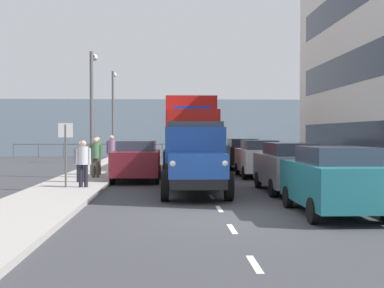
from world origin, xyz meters
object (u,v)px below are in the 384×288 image
at_px(car_black_kerbside_3, 242,153).
at_px(pedestrian_by_lamp, 96,154).
at_px(car_white_kerbside_2, 258,158).
at_px(pedestrian_couple_a, 112,150).
at_px(lorry_cargo_red, 190,132).
at_px(pedestrian_with_bag, 81,158).
at_px(pedestrian_strolling, 97,152).
at_px(lamp_post_far, 113,107).
at_px(street_sign, 66,144).
at_px(truck_vintage_blue, 195,160).
at_px(car_maroon_oppositeside_0, 137,160).
at_px(car_teal_kerbside_near, 334,179).
at_px(car_grey_kerbside_1, 288,166).
at_px(pedestrian_in_dark_coat, 83,160).
at_px(lamp_post_promenade, 92,100).

distance_m(car_black_kerbside_3, pedestrian_by_lamp, 10.23).
height_order(car_white_kerbside_2, pedestrian_couple_a, pedestrian_couple_a).
height_order(lorry_cargo_red, pedestrian_with_bag, lorry_cargo_red).
xyz_separation_m(pedestrian_strolling, lamp_post_far, (0.47, -10.75, 2.59)).
height_order(lorry_cargo_red, street_sign, lorry_cargo_red).
bearing_deg(truck_vintage_blue, street_sign, -17.11).
height_order(car_maroon_oppositeside_0, lamp_post_far, lamp_post_far).
distance_m(car_teal_kerbside_near, pedestrian_couple_a, 14.47).
bearing_deg(car_black_kerbside_3, pedestrian_with_bag, 50.66).
relative_size(car_grey_kerbside_1, pedestrian_couple_a, 2.48).
relative_size(lorry_cargo_red, pedestrian_by_lamp, 4.86).
relative_size(lorry_cargo_red, pedestrian_couple_a, 4.59).
bearing_deg(pedestrian_in_dark_coat, pedestrian_with_bag, -77.39).
distance_m(lorry_cargo_red, pedestrian_in_dark_coat, 9.50).
bearing_deg(pedestrian_with_bag, car_white_kerbside_2, -154.27).
distance_m(lorry_cargo_red, street_sign, 9.75).
bearing_deg(pedestrian_with_bag, pedestrian_strolling, -92.18).
bearing_deg(pedestrian_couple_a, pedestrian_with_bag, 83.86).
distance_m(truck_vintage_blue, car_teal_kerbside_near, 5.25).
xyz_separation_m(car_maroon_oppositeside_0, pedestrian_couple_a, (1.47, -3.46, 0.31)).
relative_size(pedestrian_strolling, lamp_post_promenade, 0.31).
relative_size(car_black_kerbside_3, pedestrian_couple_a, 2.30).
height_order(truck_vintage_blue, car_maroon_oppositeside_0, truck_vintage_blue).
xyz_separation_m(car_white_kerbside_2, lamp_post_promenade, (7.64, 0.08, 2.65)).
bearing_deg(lamp_post_promenade, car_white_kerbside_2, -179.38).
height_order(car_maroon_oppositeside_0, pedestrian_with_bag, pedestrian_with_bag).
bearing_deg(car_grey_kerbside_1, pedestrian_in_dark_coat, -4.47).
xyz_separation_m(car_white_kerbside_2, pedestrian_strolling, (7.42, 0.07, 0.27)).
bearing_deg(lorry_cargo_red, lamp_post_promenade, 34.18).
relative_size(truck_vintage_blue, street_sign, 2.51).
xyz_separation_m(car_maroon_oppositeside_0, pedestrian_by_lamp, (1.76, -0.14, 0.25)).
distance_m(car_teal_kerbside_near, pedestrian_strolling, 13.20).
bearing_deg(lorry_cargo_red, car_teal_kerbside_near, 102.34).
bearing_deg(car_grey_kerbside_1, car_maroon_oppositeside_0, -37.91).
height_order(pedestrian_by_lamp, lamp_post_promenade, lamp_post_promenade).
bearing_deg(pedestrian_by_lamp, lamp_post_promenade, -76.50).
xyz_separation_m(lorry_cargo_red, lamp_post_promenade, (4.58, 3.11, 1.47)).
distance_m(pedestrian_strolling, pedestrian_couple_a, 1.82).
height_order(truck_vintage_blue, lamp_post_far, lamp_post_far).
distance_m(car_grey_kerbside_1, lamp_post_far, 18.73).
distance_m(pedestrian_in_dark_coat, pedestrian_by_lamp, 3.88).
distance_m(truck_vintage_blue, lamp_post_promenade, 8.42).
height_order(car_white_kerbside_2, lamp_post_promenade, lamp_post_promenade).
distance_m(pedestrian_in_dark_coat, pedestrian_strolling, 5.44).
bearing_deg(pedestrian_couple_a, truck_vintage_blue, 113.31).
bearing_deg(truck_vintage_blue, lamp_post_promenade, -57.33).
bearing_deg(lamp_post_promenade, car_black_kerbside_3, -143.49).
bearing_deg(car_teal_kerbside_near, pedestrian_couple_a, -61.16).
xyz_separation_m(car_maroon_oppositeside_0, pedestrian_strolling, (1.90, -1.70, 0.27)).
distance_m(car_white_kerbside_2, pedestrian_in_dark_coat, 9.01).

